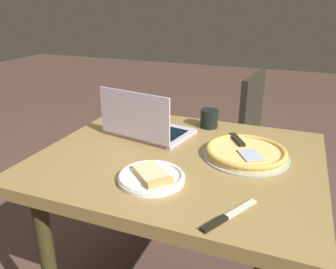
{
  "coord_description": "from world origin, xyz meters",
  "views": [
    {
      "loc": [
        -0.38,
        1.1,
        1.29
      ],
      "look_at": [
        0.08,
        -0.08,
        0.78
      ],
      "focal_mm": 35.65,
      "sensor_mm": 36.0,
      "label": 1
    }
  ],
  "objects_px": {
    "laptop": "(146,126)",
    "table_knife": "(225,218)",
    "pizza_plate": "(152,177)",
    "chair_near": "(231,130)",
    "dining_table": "(179,174)",
    "drink_cup": "(209,118)",
    "pizza_tray": "(246,152)"
  },
  "relations": [
    {
      "from": "laptop",
      "to": "pizza_plate",
      "type": "xyz_separation_m",
      "value": [
        -0.18,
        0.35,
        -0.03
      ]
    },
    {
      "from": "chair_near",
      "to": "laptop",
      "type": "bearing_deg",
      "value": 72.96
    },
    {
      "from": "laptop",
      "to": "drink_cup",
      "type": "distance_m",
      "value": 0.31
    },
    {
      "from": "chair_near",
      "to": "drink_cup",
      "type": "bearing_deg",
      "value": 89.34
    },
    {
      "from": "drink_cup",
      "to": "chair_near",
      "type": "distance_m",
      "value": 0.63
    },
    {
      "from": "chair_near",
      "to": "pizza_plate",
      "type": "bearing_deg",
      "value": 87.35
    },
    {
      "from": "laptop",
      "to": "pizza_tray",
      "type": "relative_size",
      "value": 1.19
    },
    {
      "from": "dining_table",
      "to": "laptop",
      "type": "xyz_separation_m",
      "value": [
        0.2,
        -0.13,
        0.13
      ]
    },
    {
      "from": "pizza_tray",
      "to": "table_knife",
      "type": "relative_size",
      "value": 1.58
    },
    {
      "from": "drink_cup",
      "to": "chair_near",
      "type": "height_order",
      "value": "chair_near"
    },
    {
      "from": "table_knife",
      "to": "drink_cup",
      "type": "bearing_deg",
      "value": -71.58
    },
    {
      "from": "dining_table",
      "to": "chair_near",
      "type": "bearing_deg",
      "value": -92.04
    },
    {
      "from": "pizza_plate",
      "to": "table_knife",
      "type": "bearing_deg",
      "value": 156.09
    },
    {
      "from": "dining_table",
      "to": "pizza_tray",
      "type": "relative_size",
      "value": 3.24
    },
    {
      "from": "pizza_plate",
      "to": "chair_near",
      "type": "xyz_separation_m",
      "value": [
        -0.05,
        -1.12,
        -0.23
      ]
    },
    {
      "from": "pizza_tray",
      "to": "chair_near",
      "type": "xyz_separation_m",
      "value": [
        0.21,
        -0.83,
        -0.24
      ]
    },
    {
      "from": "dining_table",
      "to": "laptop",
      "type": "relative_size",
      "value": 2.72
    },
    {
      "from": "laptop",
      "to": "table_knife",
      "type": "relative_size",
      "value": 1.89
    },
    {
      "from": "drink_cup",
      "to": "chair_near",
      "type": "bearing_deg",
      "value": -90.66
    },
    {
      "from": "pizza_plate",
      "to": "chair_near",
      "type": "height_order",
      "value": "chair_near"
    },
    {
      "from": "dining_table",
      "to": "table_knife",
      "type": "bearing_deg",
      "value": 126.48
    },
    {
      "from": "laptop",
      "to": "table_knife",
      "type": "height_order",
      "value": "laptop"
    },
    {
      "from": "laptop",
      "to": "pizza_tray",
      "type": "xyz_separation_m",
      "value": [
        -0.44,
        0.06,
        -0.02
      ]
    },
    {
      "from": "laptop",
      "to": "pizza_plate",
      "type": "distance_m",
      "value": 0.4
    },
    {
      "from": "pizza_tray",
      "to": "drink_cup",
      "type": "xyz_separation_m",
      "value": [
        0.21,
        -0.26,
        0.03
      ]
    },
    {
      "from": "drink_cup",
      "to": "table_knife",
      "type": "bearing_deg",
      "value": 108.42
    },
    {
      "from": "laptop",
      "to": "table_knife",
      "type": "xyz_separation_m",
      "value": [
        -0.45,
        0.47,
        -0.04
      ]
    },
    {
      "from": "dining_table",
      "to": "chair_near",
      "type": "height_order",
      "value": "chair_near"
    },
    {
      "from": "dining_table",
      "to": "chair_near",
      "type": "distance_m",
      "value": 0.91
    },
    {
      "from": "drink_cup",
      "to": "chair_near",
      "type": "relative_size",
      "value": 0.1
    },
    {
      "from": "pizza_plate",
      "to": "pizza_tray",
      "type": "xyz_separation_m",
      "value": [
        -0.26,
        -0.29,
        0.0
      ]
    },
    {
      "from": "laptop",
      "to": "chair_near",
      "type": "bearing_deg",
      "value": -107.04
    }
  ]
}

